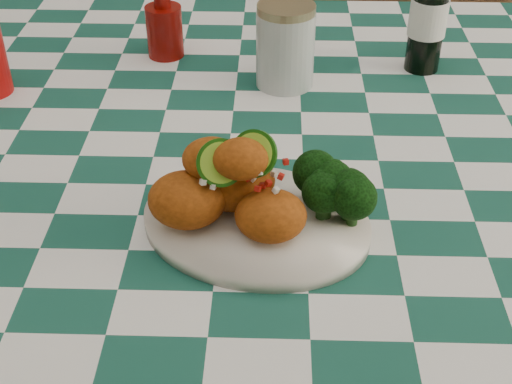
# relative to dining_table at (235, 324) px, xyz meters

# --- Properties ---
(dining_table) EXTENTS (1.66, 1.06, 0.79)m
(dining_table) POSITION_rel_dining_table_xyz_m (0.00, 0.00, 0.00)
(dining_table) COLOR #164C3E
(dining_table) RESTS_ON ground
(plate) EXTENTS (0.32, 0.28, 0.02)m
(plate) POSITION_rel_dining_table_xyz_m (0.04, -0.22, 0.40)
(plate) COLOR silver
(plate) RESTS_ON dining_table
(fried_chicken_pile) EXTENTS (0.17, 0.12, 0.11)m
(fried_chicken_pile) POSITION_rel_dining_table_xyz_m (0.03, -0.22, 0.47)
(fried_chicken_pile) COLOR #A2470F
(fried_chicken_pile) RESTS_ON plate
(broccoli_side) EXTENTS (0.09, 0.09, 0.06)m
(broccoli_side) POSITION_rel_dining_table_xyz_m (0.14, -0.21, 0.44)
(broccoli_side) COLOR black
(broccoli_side) RESTS_ON plate
(ketchup_bottle) EXTENTS (0.07, 0.07, 0.13)m
(ketchup_bottle) POSITION_rel_dining_table_xyz_m (-0.13, 0.26, 0.46)
(ketchup_bottle) COLOR #710A05
(ketchup_bottle) RESTS_ON dining_table
(mason_jar) EXTENTS (0.09, 0.09, 0.13)m
(mason_jar) POSITION_rel_dining_table_xyz_m (0.08, 0.16, 0.46)
(mason_jar) COLOR #B2BCBA
(mason_jar) RESTS_ON dining_table
(beer_bottle) EXTENTS (0.08, 0.08, 0.22)m
(beer_bottle) POSITION_rel_dining_table_xyz_m (0.31, 0.22, 0.50)
(beer_bottle) COLOR black
(beer_bottle) RESTS_ON dining_table
(wooden_chair_left) EXTENTS (0.49, 0.50, 0.93)m
(wooden_chair_left) POSITION_rel_dining_table_xyz_m (-0.29, 0.68, 0.07)
(wooden_chair_left) COLOR #472814
(wooden_chair_left) RESTS_ON ground
(wooden_chair_right) EXTENTS (0.39, 0.40, 0.83)m
(wooden_chair_right) POSITION_rel_dining_table_xyz_m (0.27, 0.69, 0.02)
(wooden_chair_right) COLOR #472814
(wooden_chair_right) RESTS_ON ground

